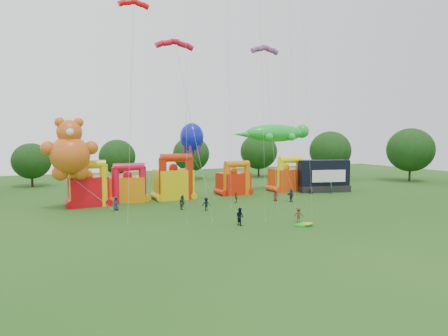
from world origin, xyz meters
name	(u,v)px	position (x,y,z in m)	size (l,w,h in m)	color
ground	(301,240)	(0.00, 0.00, 0.00)	(160.00, 160.00, 0.00)	#1D4814
tree_ring	(288,174)	(-1.16, 0.61, 6.26)	(121.93, 124.01, 12.07)	#352314
bouncy_castle_0	(88,188)	(-16.55, 27.40, 2.45)	(5.30, 4.36, 6.44)	red
bouncy_castle_1	(128,187)	(-10.82, 29.14, 2.20)	(5.70, 4.91, 5.79)	orange
bouncy_castle_2	(174,182)	(-3.82, 28.76, 2.68)	(5.62, 4.61, 7.07)	#D7B80B
bouncy_castle_3	(234,181)	(6.75, 29.41, 2.17)	(5.33, 4.55, 5.69)	red
bouncy_castle_4	(286,178)	(16.98, 29.38, 2.35)	(5.28, 4.35, 6.19)	#E9400C
stage_trailer	(323,176)	(22.54, 26.32, 2.70)	(9.38, 5.19, 5.58)	black
teddy_bear_kite	(79,167)	(-17.93, 24.32, 5.69)	(8.89, 7.00, 12.23)	#D25A17
gecko_kite	(277,141)	(15.33, 29.93, 8.95)	(15.10, 7.70, 11.95)	green
octopus_kite	(198,159)	(-0.23, 27.76, 6.18)	(3.74, 7.75, 11.90)	#0C17B8
parafoil_kites	(163,114)	(-8.83, 16.16, 12.29)	(21.09, 10.64, 27.47)	red
diamond_kites	(256,78)	(3.01, 14.88, 17.05)	(19.56, 16.40, 38.09)	red
folded_kite_bundle	(304,225)	(3.73, 4.93, 0.14)	(2.23, 1.72, 0.31)	green
spectator_0	(116,204)	(-13.62, 22.18, 0.92)	(0.89, 0.58, 1.83)	#242239
spectator_1	(183,201)	(-4.68, 21.42, 0.83)	(0.61, 0.40, 1.67)	#521F17
spectator_2	(182,203)	(-5.39, 19.63, 0.91)	(0.88, 0.69, 1.81)	#163826
spectator_3	(206,204)	(-2.79, 17.49, 0.87)	(1.13, 0.65, 1.74)	black
spectator_4	(236,198)	(3.35, 21.37, 0.78)	(0.91, 0.38, 1.56)	#413C1A
spectator_5	(291,195)	(11.23, 19.03, 0.97)	(1.79, 0.57, 1.93)	#282D44
spectator_6	(276,196)	(9.49, 20.52, 0.78)	(0.76, 0.50, 1.56)	#571E19
spectator_7	(331,188)	(22.05, 23.38, 0.97)	(0.71, 0.47, 1.95)	#193E21
spectator_8	(240,216)	(-2.48, 8.02, 0.97)	(0.94, 0.73, 1.93)	black
spectator_9	(298,215)	(4.27, 6.79, 0.84)	(1.09, 0.63, 1.69)	#453B1B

